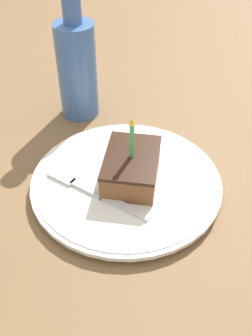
{
  "coord_description": "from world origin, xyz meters",
  "views": [
    {
      "loc": [
        0.08,
        -0.4,
        0.42
      ],
      "look_at": [
        0.02,
        0.02,
        0.04
      ],
      "focal_mm": 42.0,
      "sensor_mm": 36.0,
      "label": 1
    }
  ],
  "objects": [
    {
      "name": "ground_plane",
      "position": [
        0.0,
        0.0,
        -0.02
      ],
      "size": [
        2.4,
        2.4,
        0.04
      ],
      "color": "brown",
      "rests_on": "ground"
    },
    {
      "name": "fork",
      "position": [
        -0.03,
        -0.01,
        0.02
      ],
      "size": [
        0.17,
        0.09,
        0.0
      ],
      "color": "silver",
      "rests_on": "plate"
    },
    {
      "name": "bottle",
      "position": [
        -0.1,
        0.22,
        0.1
      ],
      "size": [
        0.07,
        0.07,
        0.23
      ],
      "color": "#3F66A5",
      "rests_on": "ground_plane"
    },
    {
      "name": "cake_slice",
      "position": [
        0.03,
        0.03,
        0.04
      ],
      "size": [
        0.08,
        0.11,
        0.11
      ],
      "color": "brown",
      "rests_on": "plate"
    },
    {
      "name": "plate",
      "position": [
        0.02,
        0.02,
        0.01
      ],
      "size": [
        0.29,
        0.29,
        0.02
      ],
      "color": "white",
      "rests_on": "ground_plane"
    }
  ]
}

